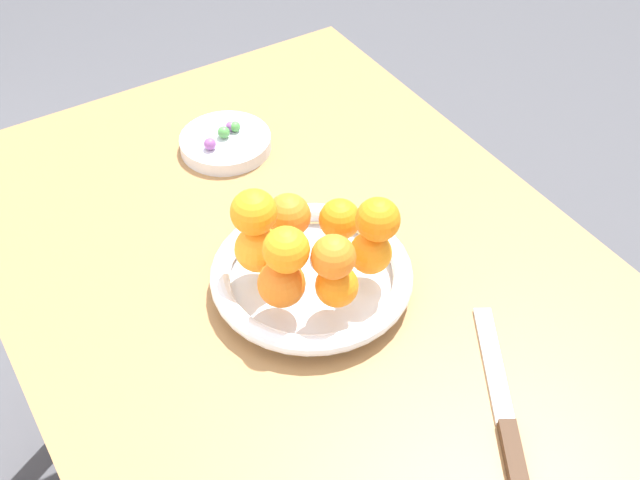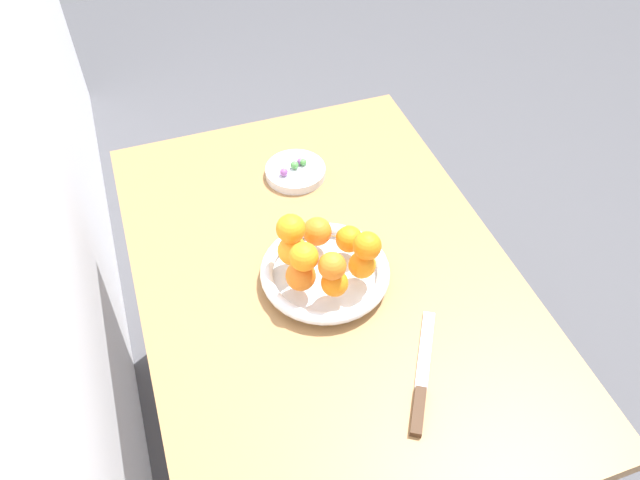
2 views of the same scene
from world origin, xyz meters
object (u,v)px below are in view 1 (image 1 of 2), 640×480
(orange_7, at_px, (378,220))
(candy_dish, at_px, (226,143))
(orange_6, at_px, (333,257))
(orange_5, at_px, (337,286))
(orange_0, at_px, (370,253))
(knife, at_px, (503,411))
(orange_1, at_px, (340,219))
(candy_ball_0, at_px, (231,126))
(candy_ball_3, at_px, (224,132))
(dining_table, at_px, (311,321))
(candy_ball_1, at_px, (213,143))
(orange_9, at_px, (286,250))
(orange_8, at_px, (254,212))
(fruit_bowl, at_px, (312,276))
(orange_3, at_px, (258,249))
(candy_ball_2, at_px, (235,127))
(orange_2, at_px, (286,217))
(orange_4, at_px, (282,284))

(orange_7, bearing_deg, candy_dish, 4.36)
(orange_6, bearing_deg, orange_5, -81.00)
(orange_0, distance_m, knife, 0.25)
(orange_1, bearing_deg, orange_0, 179.67)
(candy_dish, relative_size, candy_ball_0, 8.97)
(candy_ball_3, bearing_deg, orange_6, 172.91)
(dining_table, height_order, orange_1, orange_1)
(orange_7, bearing_deg, candy_ball_1, 8.97)
(orange_9, bearing_deg, orange_7, -94.25)
(orange_8, height_order, candy_ball_1, orange_8)
(orange_0, bearing_deg, orange_7, -106.31)
(fruit_bowl, xyz_separation_m, orange_7, (-0.04, -0.07, 0.10))
(orange_3, xyz_separation_m, orange_8, (0.00, 0.00, 0.06))
(candy_ball_0, relative_size, candy_ball_3, 0.83)
(candy_ball_2, bearing_deg, dining_table, 170.33)
(candy_dish, height_order, orange_9, orange_9)
(orange_7, xyz_separation_m, candy_ball_0, (0.38, 0.01, -0.09))
(orange_7, xyz_separation_m, candy_ball_1, (0.35, 0.06, -0.09))
(orange_6, height_order, orange_9, orange_9)
(candy_dish, relative_size, orange_2, 2.39)
(candy_dish, distance_m, orange_3, 0.31)
(orange_0, xyz_separation_m, candy_ball_3, (0.37, 0.02, -0.04))
(orange_1, height_order, orange_3, orange_3)
(candy_ball_0, bearing_deg, candy_ball_2, -132.87)
(dining_table, relative_size, orange_1, 19.81)
(orange_1, xyz_separation_m, knife, (-0.31, -0.02, -0.06))
(candy_dish, distance_m, orange_4, 0.38)
(orange_0, bearing_deg, candy_ball_1, 7.97)
(orange_6, bearing_deg, orange_0, -70.53)
(orange_5, relative_size, orange_7, 0.96)
(candy_ball_3, height_order, knife, candy_ball_3)
(knife, bearing_deg, orange_2, 12.86)
(dining_table, height_order, orange_2, orange_2)
(orange_2, height_order, orange_7, orange_7)
(candy_dish, height_order, knife, candy_dish)
(dining_table, bearing_deg, knife, -165.40)
(candy_ball_0, height_order, candy_ball_3, candy_ball_3)
(candy_dish, distance_m, orange_0, 0.37)
(orange_8, distance_m, orange_9, 0.07)
(dining_table, bearing_deg, fruit_bowl, 152.85)
(orange_2, bearing_deg, orange_6, 173.96)
(knife, bearing_deg, orange_1, 4.06)
(orange_8, xyz_separation_m, candy_ball_2, (0.29, -0.12, -0.10))
(fruit_bowl, height_order, orange_5, orange_5)
(fruit_bowl, distance_m, candy_ball_2, 0.34)
(dining_table, distance_m, orange_5, 0.17)
(dining_table, height_order, candy_ball_1, candy_ball_1)
(orange_3, relative_size, orange_8, 1.04)
(dining_table, xyz_separation_m, orange_7, (-0.06, -0.06, 0.21))
(orange_6, bearing_deg, knife, -156.16)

